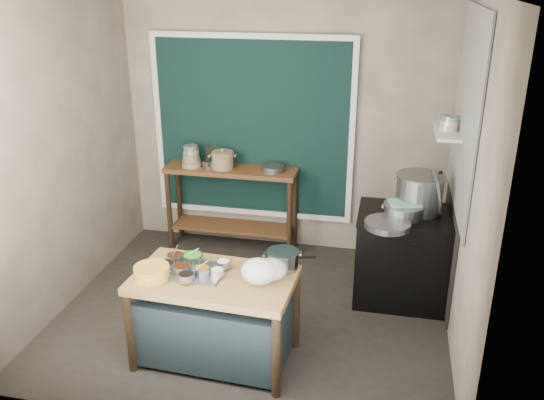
% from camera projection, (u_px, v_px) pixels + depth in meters
% --- Properties ---
extents(floor, '(3.50, 3.00, 0.02)m').
position_uv_depth(floor, '(253.00, 312.00, 5.36)').
color(floor, black).
rests_on(floor, ground).
extents(back_wall, '(3.50, 0.02, 2.80)m').
position_uv_depth(back_wall, '(285.00, 125.00, 6.20)').
color(back_wall, gray).
rests_on(back_wall, floor).
extents(left_wall, '(0.02, 3.00, 2.80)m').
position_uv_depth(left_wall, '(61.00, 156.00, 5.17)').
color(left_wall, gray).
rests_on(left_wall, floor).
extents(right_wall, '(0.02, 3.00, 2.80)m').
position_uv_depth(right_wall, '(469.00, 184.00, 4.49)').
color(right_wall, gray).
rests_on(right_wall, floor).
extents(curtain_panel, '(2.10, 0.02, 1.90)m').
position_uv_depth(curtain_panel, '(252.00, 129.00, 6.25)').
color(curtain_panel, black).
rests_on(curtain_panel, back_wall).
extents(curtain_frame, '(2.22, 0.03, 2.02)m').
position_uv_depth(curtain_frame, '(252.00, 129.00, 6.24)').
color(curtain_frame, beige).
rests_on(curtain_frame, back_wall).
extents(tile_panel, '(0.02, 1.70, 1.70)m').
position_uv_depth(tile_panel, '(466.00, 112.00, 4.83)').
color(tile_panel, '#B2B2AA').
rests_on(tile_panel, right_wall).
extents(soot_patch, '(0.01, 1.30, 1.30)m').
position_uv_depth(soot_patch, '(450.00, 231.00, 5.35)').
color(soot_patch, black).
rests_on(soot_patch, right_wall).
extents(wall_shelf, '(0.22, 0.70, 0.03)m').
position_uv_depth(wall_shelf, '(447.00, 131.00, 5.21)').
color(wall_shelf, beige).
rests_on(wall_shelf, right_wall).
extents(prep_table, '(1.29, 0.78, 0.75)m').
position_uv_depth(prep_table, '(215.00, 318.00, 4.59)').
color(prep_table, olive).
rests_on(prep_table, floor).
extents(back_counter, '(1.45, 0.40, 0.95)m').
position_uv_depth(back_counter, '(232.00, 208.00, 6.44)').
color(back_counter, '#522E17').
rests_on(back_counter, floor).
extents(stove_block, '(0.90, 0.68, 0.85)m').
position_uv_depth(stove_block, '(405.00, 258.00, 5.43)').
color(stove_block, black).
rests_on(stove_block, floor).
extents(stove_top, '(0.92, 0.69, 0.03)m').
position_uv_depth(stove_top, '(409.00, 215.00, 5.27)').
color(stove_top, black).
rests_on(stove_top, stove_block).
extents(condiment_tray, '(0.50, 0.36, 0.02)m').
position_uv_depth(condiment_tray, '(192.00, 271.00, 4.51)').
color(condiment_tray, gray).
rests_on(condiment_tray, prep_table).
extents(condiment_bowls, '(0.56, 0.43, 0.07)m').
position_uv_depth(condiment_bowls, '(189.00, 265.00, 4.51)').
color(condiment_bowls, gray).
rests_on(condiment_bowls, condiment_tray).
extents(yellow_basin, '(0.28, 0.28, 0.10)m').
position_uv_depth(yellow_basin, '(152.00, 272.00, 4.40)').
color(yellow_basin, orange).
rests_on(yellow_basin, prep_table).
extents(saucepan, '(0.33, 0.33, 0.15)m').
position_uv_depth(saucepan, '(283.00, 260.00, 4.55)').
color(saucepan, gray).
rests_on(saucepan, prep_table).
extents(plastic_bag_a, '(0.33, 0.31, 0.20)m').
position_uv_depth(plastic_bag_a, '(259.00, 271.00, 4.32)').
color(plastic_bag_a, white).
rests_on(plastic_bag_a, prep_table).
extents(plastic_bag_b, '(0.26, 0.23, 0.17)m').
position_uv_depth(plastic_bag_b, '(272.00, 269.00, 4.38)').
color(plastic_bag_b, white).
rests_on(plastic_bag_b, prep_table).
extents(bowl_stack, '(0.21, 0.21, 0.24)m').
position_uv_depth(bowl_stack, '(191.00, 157.00, 6.28)').
color(bowl_stack, tan).
rests_on(bowl_stack, back_counter).
extents(utensil_cup, '(0.15, 0.15, 0.08)m').
position_uv_depth(utensil_cup, '(209.00, 164.00, 6.26)').
color(utensil_cup, gray).
rests_on(utensil_cup, back_counter).
extents(ceramic_crock, '(0.30, 0.30, 0.17)m').
position_uv_depth(ceramic_crock, '(223.00, 161.00, 6.23)').
color(ceramic_crock, olive).
rests_on(ceramic_crock, back_counter).
extents(wide_bowl, '(0.27, 0.27, 0.06)m').
position_uv_depth(wide_bowl, '(273.00, 168.00, 6.16)').
color(wide_bowl, gray).
rests_on(wide_bowl, back_counter).
extents(stock_pot, '(0.51, 0.51, 0.35)m').
position_uv_depth(stock_pot, '(419.00, 193.00, 5.26)').
color(stock_pot, gray).
rests_on(stock_pot, stove_top).
extents(pot_lid, '(0.15, 0.43, 0.41)m').
position_uv_depth(pot_lid, '(436.00, 192.00, 5.20)').
color(pot_lid, gray).
rests_on(pot_lid, stove_top).
extents(steamer, '(0.45, 0.45, 0.12)m').
position_uv_depth(steamer, '(404.00, 210.00, 5.18)').
color(steamer, gray).
rests_on(steamer, stove_top).
extents(green_cloth, '(0.31, 0.26, 0.02)m').
position_uv_depth(green_cloth, '(405.00, 203.00, 5.16)').
color(green_cloth, '#61AE93').
rests_on(green_cloth, steamer).
extents(shallow_pan, '(0.41, 0.41, 0.05)m').
position_uv_depth(shallow_pan, '(388.00, 224.00, 4.98)').
color(shallow_pan, gray).
rests_on(shallow_pan, stove_top).
extents(shelf_bowl_stack, '(0.16, 0.16, 0.13)m').
position_uv_depth(shelf_bowl_stack, '(449.00, 123.00, 5.16)').
color(shelf_bowl_stack, silver).
rests_on(shelf_bowl_stack, wall_shelf).
extents(shelf_bowl_green, '(0.16, 0.16, 0.05)m').
position_uv_depth(shelf_bowl_green, '(446.00, 121.00, 5.41)').
color(shelf_bowl_green, gray).
rests_on(shelf_bowl_green, wall_shelf).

